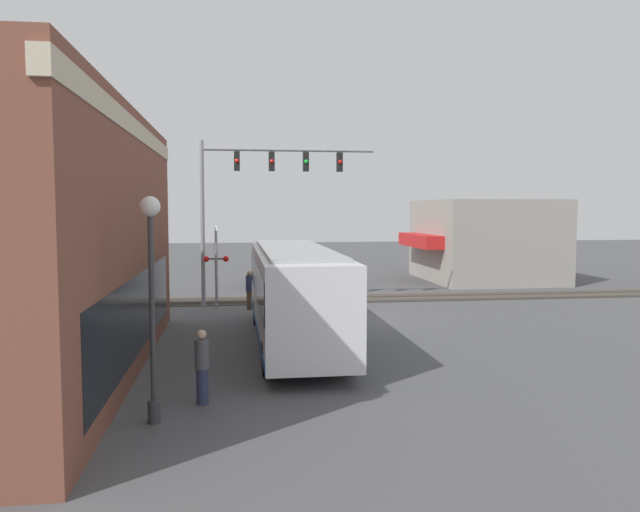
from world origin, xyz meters
TOP-DOWN VIEW (x-y plane):
  - ground_plane at (0.00, 0.00)m, footprint 120.00×120.00m
  - shop_building at (13.33, -11.20)m, footprint 8.88×8.69m
  - city_bus at (-4.01, 2.80)m, footprint 11.80×2.59m
  - traffic_signal_gantry at (4.56, 3.72)m, footprint 0.42×8.23m
  - crossing_signal at (4.19, 5.66)m, footprint 1.41×1.18m
  - streetlamp at (-11.53, 6.57)m, footprint 0.44×0.44m
  - rail_track_near at (6.00, 0.00)m, footprint 2.60×60.00m
  - parked_car_black at (11.90, 2.80)m, footprint 4.85×1.82m
  - pedestrian_at_crossing at (3.44, 4.14)m, footprint 0.34×0.34m
  - pedestrian_by_lamp at (-10.36, 5.60)m, footprint 0.34×0.34m

SIDE VIEW (x-z plane):
  - ground_plane at x=0.00m, z-range 0.00..0.00m
  - rail_track_near at x=6.00m, z-range -0.05..0.10m
  - parked_car_black at x=11.90m, z-range -0.05..1.45m
  - pedestrian_by_lamp at x=-10.36m, z-range 0.02..1.81m
  - pedestrian_at_crossing at x=3.44m, z-range 0.02..1.84m
  - city_bus at x=-4.01m, z-range 0.17..3.50m
  - crossing_signal at x=4.19m, z-range 0.39..4.20m
  - shop_building at x=13.33m, z-range 0.00..5.17m
  - streetlamp at x=-11.53m, z-range 0.48..5.38m
  - traffic_signal_gantry at x=4.56m, z-range 1.99..9.80m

